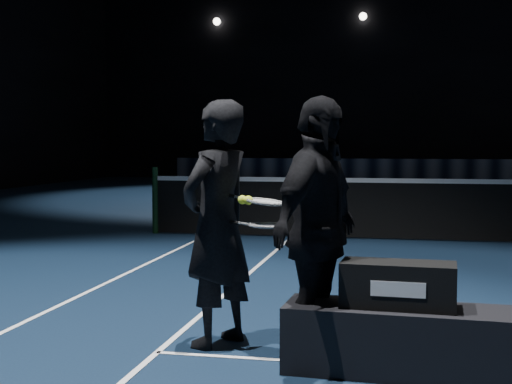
% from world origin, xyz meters
% --- Properties ---
extents(wall_back, '(30.00, 0.00, 30.00)m').
position_xyz_m(wall_back, '(0.00, 18.00, 5.00)').
color(wall_back, black).
rests_on(wall_back, ground).
extents(net_post_left, '(0.10, 0.10, 1.10)m').
position_xyz_m(net_post_left, '(-6.40, 0.00, 0.55)').
color(net_post_left, black).
rests_on(net_post_left, floor).
extents(sponsor_backdrop, '(22.00, 0.15, 0.90)m').
position_xyz_m(sponsor_backdrop, '(0.00, 15.50, 0.45)').
color(sponsor_backdrop, black).
rests_on(sponsor_backdrop, floor).
extents(fixtures_far, '(20.00, 0.30, 0.30)m').
position_xyz_m(fixtures_far, '(0.00, 17.80, 6.50)').
color(fixtures_far, white).
rests_on(fixtures_far, wall_back).
extents(player_bench, '(1.49, 0.57, 0.44)m').
position_xyz_m(player_bench, '(-2.42, -6.51, 0.22)').
color(player_bench, black).
rests_on(player_bench, floor).
extents(racket_bag, '(0.75, 0.35, 0.29)m').
position_xyz_m(racket_bag, '(-2.42, -6.51, 0.59)').
color(racket_bag, black).
rests_on(racket_bag, player_bench).
extents(bag_signature, '(0.34, 0.02, 0.10)m').
position_xyz_m(bag_signature, '(-2.42, -6.67, 0.59)').
color(bag_signature, white).
rests_on(bag_signature, racket_bag).
extents(player_a, '(0.68, 0.79, 1.82)m').
position_xyz_m(player_a, '(-3.74, -6.10, 0.91)').
color(player_a, black).
rests_on(player_a, floor).
extents(player_b, '(0.77, 1.15, 1.82)m').
position_xyz_m(player_b, '(-2.96, -6.44, 0.91)').
color(player_b, black).
rests_on(player_b, floor).
extents(racket_lower, '(0.71, 0.47, 0.03)m').
position_xyz_m(racket_lower, '(-3.33, -6.28, 0.92)').
color(racket_lower, black).
rests_on(racket_lower, player_a).
extents(racket_upper, '(0.71, 0.43, 0.10)m').
position_xyz_m(racket_upper, '(-3.36, -6.22, 1.09)').
color(racket_upper, black).
rests_on(racket_upper, player_b).
extents(tennis_balls, '(0.12, 0.10, 0.12)m').
position_xyz_m(tennis_balls, '(-3.50, -6.20, 1.11)').
color(tennis_balls, yellow).
rests_on(tennis_balls, racket_upper).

